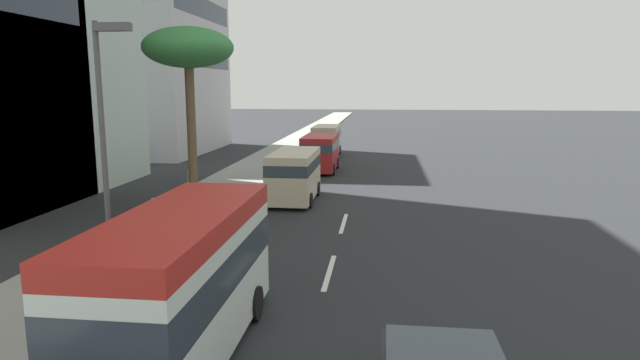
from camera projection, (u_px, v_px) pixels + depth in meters
ground_plane at (358, 174)px, 34.47m from camera, size 198.00×198.00×0.00m
sidewalk_right at (251, 171)px, 35.26m from camera, size 162.00×3.97×0.15m
lane_stripe_mid at (329, 272)px, 16.31m from camera, size 3.20×0.16×0.01m
lane_stripe_far at (344, 223)px, 22.14m from camera, size 3.20×0.16×0.01m
minibus_lead at (182, 279)px, 10.96m from camera, size 6.61×2.31×3.10m
van_second at (326, 139)px, 43.37m from camera, size 4.71×2.11×2.45m
van_third at (294, 173)px, 26.26m from camera, size 4.92×2.15×2.46m
van_fifth at (320, 151)px, 35.51m from camera, size 4.84×2.21×2.39m
pedestrian_near_lamp at (155, 217)px, 19.00m from camera, size 0.38×0.34×1.56m
pedestrian_mid_block at (190, 185)px, 25.45m from camera, size 0.35×0.27×1.54m
palm_tree at (188, 51)px, 23.58m from camera, size 3.99×3.99×8.04m
street_lamp at (106, 132)px, 13.39m from camera, size 0.24×0.97×7.01m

